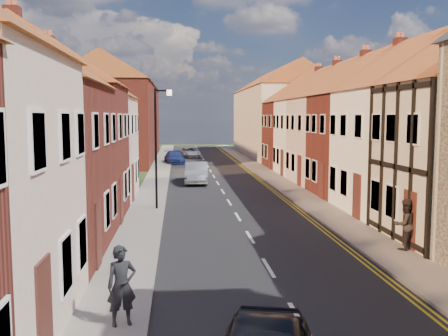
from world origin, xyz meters
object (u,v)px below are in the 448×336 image
object	(u,v)px
lamppost	(158,141)
car_far	(174,157)
car_mid	(197,173)
pedestrian_right	(405,224)
car_distant	(189,153)
pedestrian_left	(122,286)

from	to	relation	value
lamppost	car_far	bearing A→B (deg)	88.53
car_mid	pedestrian_right	size ratio (longest dim) A/B	2.53
lamppost	car_mid	distance (m)	10.84
lamppost	pedestrian_right	bearing A→B (deg)	-44.41
car_far	car_distant	world-z (taller)	car_far
car_mid	car_far	size ratio (longest dim) A/B	1.06
car_far	pedestrian_right	world-z (taller)	pedestrian_right
car_distant	pedestrian_left	distance (m)	46.63
car_distant	pedestrian_right	world-z (taller)	pedestrian_right
lamppost	car_far	world-z (taller)	lamppost
car_mid	car_far	bearing A→B (deg)	99.03
lamppost	car_distant	size ratio (longest dim) A/B	1.44
car_far	pedestrian_left	distance (m)	39.41
car_mid	car_distant	distance (m)	22.14
car_far	pedestrian_right	bearing A→B (deg)	-84.39
lamppost	pedestrian_left	distance (m)	14.42
car_mid	car_distant	size ratio (longest dim) A/B	1.08
pedestrian_left	pedestrian_right	size ratio (longest dim) A/B	1.01
car_far	pedestrian_left	xyz separation A→B (m)	(-0.90, -39.40, 0.40)
car_mid	pedestrian_right	xyz separation A→B (m)	(6.55, -18.91, 0.27)
car_mid	pedestrian_left	xyz separation A→B (m)	(-2.57, -24.41, 0.28)
lamppost	car_distant	distance (m)	32.58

